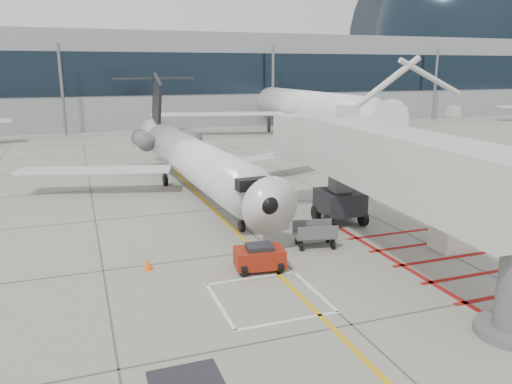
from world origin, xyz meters
name	(u,v)px	position (x,y,z in m)	size (l,w,h in m)	color
ground_plane	(304,281)	(0.00, 0.00, 0.00)	(260.00, 260.00, 0.00)	gray
regional_jet	(203,141)	(-0.74, 14.48, 4.08)	(24.71, 31.16, 8.16)	silver
jet_bridge	(404,178)	(5.11, 0.47, 4.03)	(9.54, 20.13, 8.05)	beige
pushback_tug	(259,257)	(-1.37, 1.75, 0.63)	(2.17, 1.36, 1.27)	maroon
baggage_cart	(315,234)	(2.31, 3.64, 0.65)	(2.07, 1.30, 1.30)	#525357
ground_power_unit	(459,229)	(9.00, 0.99, 1.00)	(2.54, 1.48, 2.01)	white
cone_nose	(148,264)	(-6.07, 3.46, 0.26)	(0.38, 0.38, 0.53)	#FF5A0D
cone_side	(242,225)	(-0.33, 7.42, 0.27)	(0.39, 0.39, 0.54)	#EC490C
terminal_building	(186,79)	(10.00, 70.00, 7.00)	(180.00, 28.00, 14.00)	gray
terminal_glass_band	(205,74)	(10.00, 55.95, 8.00)	(180.00, 0.10, 6.00)	black
terminal_dome	(466,43)	(70.00, 70.00, 14.00)	(40.00, 28.00, 28.00)	black
bg_aircraft_c	(297,85)	(20.42, 46.00, 6.59)	(39.52, 43.92, 13.17)	silver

